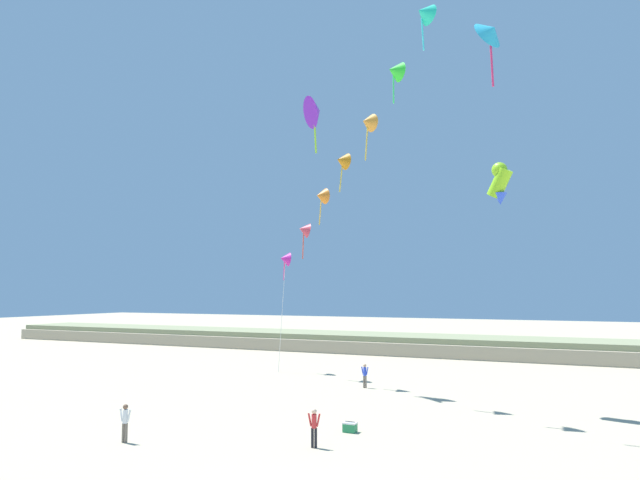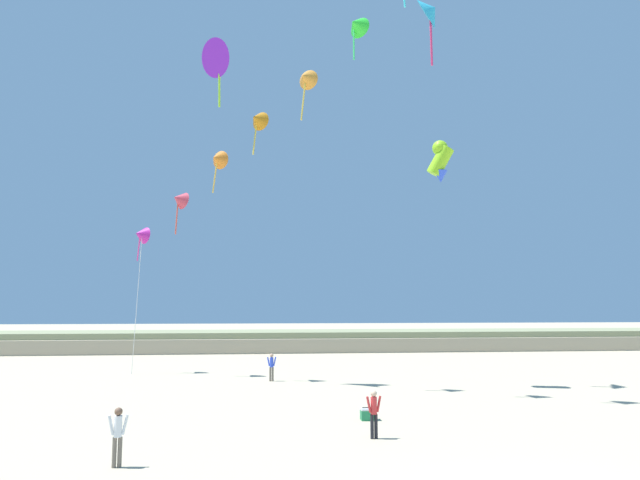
% 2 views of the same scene
% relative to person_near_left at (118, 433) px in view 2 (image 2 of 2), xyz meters
% --- Properties ---
extents(dune_ridge, '(120.00, 8.22, 1.78)m').
position_rel_person_near_left_xyz_m(dune_ridge, '(9.92, 38.47, -0.00)').
color(dune_ridge, tan).
rests_on(dune_ridge, ground).
extents(person_near_left, '(0.54, 0.21, 1.53)m').
position_rel_person_near_left_xyz_m(person_near_left, '(0.00, 0.00, 0.00)').
color(person_near_left, '#726656').
rests_on(person_near_left, ground).
extents(person_near_right, '(0.53, 0.21, 1.51)m').
position_rel_person_near_left_xyz_m(person_near_right, '(7.34, 2.48, -0.01)').
color(person_near_right, black).
rests_on(person_near_right, ground).
extents(person_mid_center, '(0.53, 0.21, 1.52)m').
position_rel_person_near_left_xyz_m(person_mid_center, '(4.34, 16.58, -0.01)').
color(person_mid_center, '#726656').
rests_on(person_mid_center, ground).
extents(kite_banner_string, '(23.40, 19.85, 26.69)m').
position_rel_person_near_left_xyz_m(kite_banner_string, '(7.02, 12.09, 16.40)').
color(kite_banner_string, '#C12399').
extents(large_kite_low_lead, '(2.50, 2.46, 4.02)m').
position_rel_person_near_left_xyz_m(large_kite_low_lead, '(1.20, 15.75, 17.38)').
color(large_kite_low_lead, purple).
extents(large_kite_mid_trail, '(2.20, 2.35, 4.16)m').
position_rel_person_near_left_xyz_m(large_kite_mid_trail, '(13.05, 13.77, 19.83)').
color(large_kite_mid_trail, '#2EBAE0').
extents(large_kite_high_solo, '(1.68, 1.31, 2.34)m').
position_rel_person_near_left_xyz_m(large_kite_high_solo, '(13.32, 13.52, 11.19)').
color(large_kite_high_solo, '#8DD620').
extents(beach_cooler, '(0.58, 0.41, 0.46)m').
position_rel_person_near_left_xyz_m(beach_cooler, '(7.70, 5.40, -0.67)').
color(beach_cooler, '#23844C').
rests_on(beach_cooler, ground).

